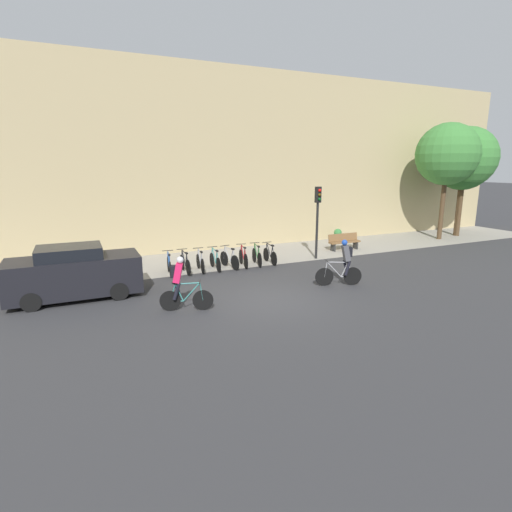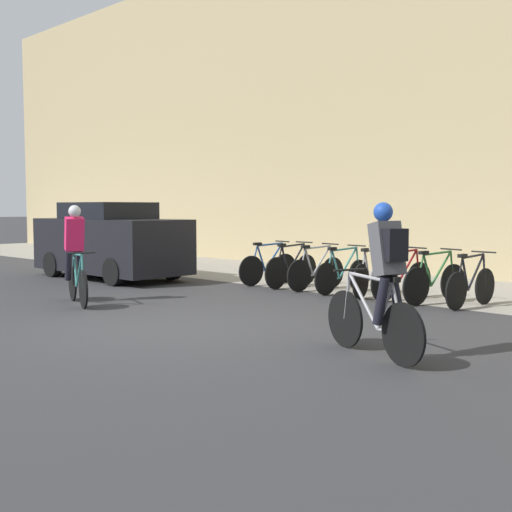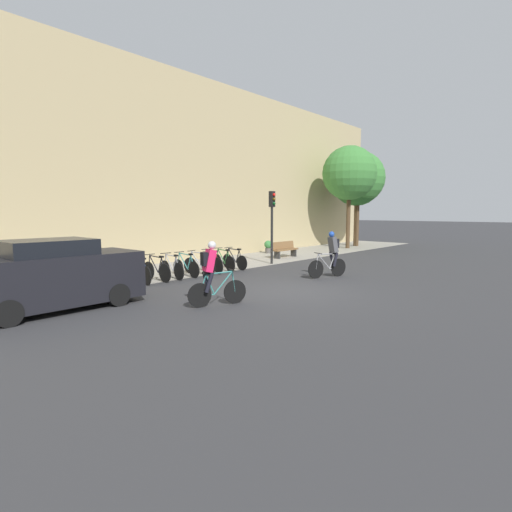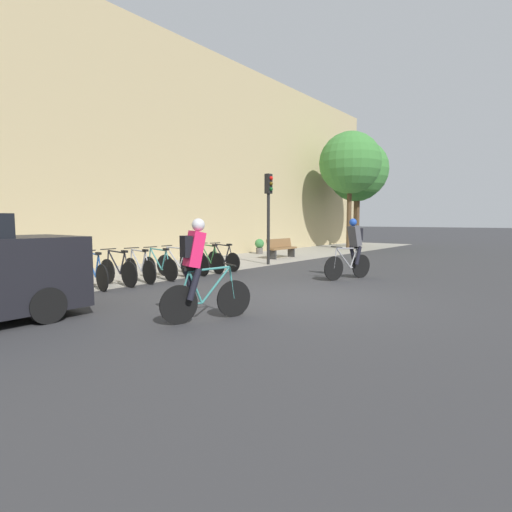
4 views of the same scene
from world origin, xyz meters
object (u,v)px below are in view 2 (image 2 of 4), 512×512
Objects in this scene: parked_bike_6 at (435,281)px; parked_bike_7 at (471,285)px; cyclist_pink at (75,251)px; parked_bike_0 at (268,267)px; parked_bike_4 at (371,276)px; parked_car at (110,242)px; parked_bike_3 at (343,274)px; cyclist_grey at (382,277)px; parked_bike_5 at (402,278)px; parked_bike_2 at (316,271)px; parked_bike_1 at (291,269)px.

parked_bike_7 is at bearing 0.00° from parked_bike_6.
cyclist_pink is 4.55m from parked_bike_0.
parked_bike_4 is at bearing 179.99° from parked_bike_7.
parked_bike_4 is at bearing 53.15° from cyclist_pink.
cyclist_pink is at bearing -42.28° from parked_car.
parked_bike_3 is 1.05× the size of parked_bike_4.
cyclist_pink is at bearing -178.87° from cyclist_grey.
parked_bike_4 is 2.04m from parked_bike_7.
parked_bike_0 is 0.97× the size of parked_bike_6.
parked_bike_5 is at bearing 13.78° from parked_car.
parked_bike_6 is at bearing -0.00° from parked_bike_0.
cyclist_pink is at bearing -132.03° from parked_bike_5.
cyclist_grey is 5.73m from parked_bike_3.
parked_bike_5 reaches higher than parked_bike_7.
cyclist_grey is 6.19m from parked_bike_2.
parked_bike_1 reaches higher than parked_bike_2.
parked_bike_7 is (4.77, -0.00, -0.01)m from parked_bike_0.
cyclist_pink is 1.06× the size of parked_bike_2.
cyclist_pink is at bearing -140.35° from parked_bike_7.
parked_car reaches higher than cyclist_grey.
parked_bike_1 is at bearing -180.00° from parked_bike_6.
parked_bike_3 is 0.68m from parked_bike_4.
cyclist_grey reaches higher than parked_bike_0.
parked_bike_1 is at bearing -180.00° from parked_bike_7.
cyclist_grey is 1.05× the size of parked_bike_1.
parked_bike_5 is at bearing 0.06° from parked_bike_3.
parked_bike_6 reaches higher than parked_bike_2.
parked_bike_1 is at bearing -179.99° from parked_bike_5.
parked_bike_1 is 2.72m from parked_bike_5.
parked_bike_2 is (1.99, 4.47, -0.55)m from cyclist_pink.
parked_bike_3 is 2.73m from parked_bike_7.
parked_bike_5 is 0.68m from parked_bike_6.
cyclist_pink is 6.52m from parked_bike_6.
parked_bike_2 is 0.99× the size of parked_bike_6.
cyclist_grey is 1.06× the size of parked_bike_6.
parked_bike_4 is (2.05, 0.00, -0.01)m from parked_bike_1.
parked_bike_1 and parked_bike_5 have the same top height.
parked_bike_6 is (4.71, 4.47, -0.54)m from cyclist_pink.
parked_bike_2 is (-4.38, 4.35, -0.55)m from cyclist_grey.
parked_bike_6 reaches higher than parked_bike_3.
parked_bike_4 is 6.62m from parked_car.
parked_bike_3 is at bearing -179.98° from parked_bike_7.
parked_car is (-6.37, -1.73, 0.50)m from parked_bike_4.
cyclist_pink is 1.07× the size of parked_bike_5.
cyclist_pink reaches higher than parked_bike_1.
cyclist_grey is at bearing -49.62° from parked_bike_3.
parked_bike_0 is at bearing 179.98° from parked_bike_1.
cyclist_grey is 7.22m from parked_bike_0.
parked_bike_7 is 0.38× the size of parked_car.
cyclist_grey is at bearing -61.77° from parked_bike_5.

